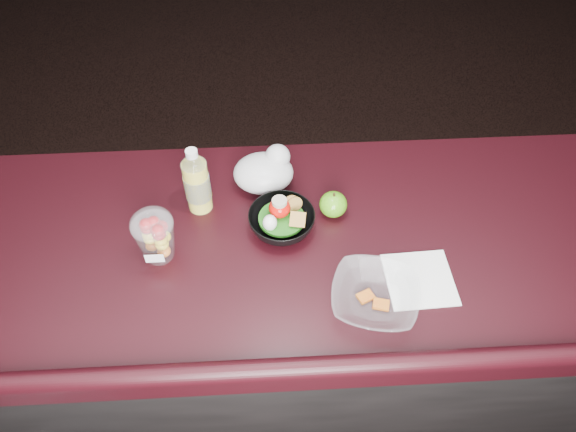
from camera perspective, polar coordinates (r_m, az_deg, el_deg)
The scene contains 9 objects.
room_shell at distance 0.65m, azimuth 1.14°, elevation 20.53°, with size 8.00×8.00×8.00m.
counter at distance 1.85m, azimuth -0.13°, elevation -12.13°, with size 4.06×0.71×1.02m.
lemonade_bottle at distance 1.45m, azimuth -9.22°, elevation 3.19°, with size 0.07×0.07×0.20m.
fruit_cup at distance 1.38m, azimuth -13.38°, elevation -1.93°, with size 0.10×0.10×0.15m.
green_apple at distance 1.46m, azimuth 4.62°, elevation 1.19°, with size 0.07×0.07×0.08m.
plastic_bag at distance 1.51m, azimuth -2.32°, elevation 4.60°, with size 0.16×0.13×0.12m.
snack_bowl at distance 1.43m, azimuth -0.70°, elevation -0.40°, with size 0.20×0.20×0.09m.
takeout_bowl at distance 1.32m, azimuth 8.81°, elevation -8.08°, with size 0.24×0.24×0.05m.
paper_napkin at distance 1.39m, azimuth 13.22°, elevation -6.30°, with size 0.16×0.16×0.00m, color white.
Camera 1 is at (-0.04, -0.56, 2.15)m, focal length 35.00 mm.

